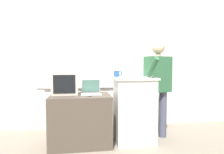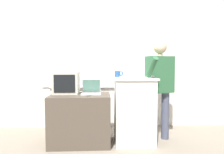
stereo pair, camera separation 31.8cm
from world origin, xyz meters
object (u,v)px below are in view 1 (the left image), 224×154
at_px(lectern_podium, 134,110).
at_px(wireless_keyboard, 136,77).
at_px(side_desk, 81,120).
at_px(coffee_mug, 117,74).
at_px(computer_mouse_by_laptop, 90,95).
at_px(person_presenter, 158,82).
at_px(laptop, 91,90).
at_px(computer_mouse_by_keyboard, 152,76).
at_px(crt_monitor, 65,83).

xyz_separation_m(lectern_podium, wireless_keyboard, (0.01, -0.07, 0.53)).
xyz_separation_m(lectern_podium, side_desk, (-0.85, 0.04, -0.14)).
height_order(side_desk, coffee_mug, coffee_mug).
bearing_deg(computer_mouse_by_laptop, person_presenter, 10.45).
bearing_deg(lectern_podium, coffee_mug, 142.36).
relative_size(lectern_podium, person_presenter, 0.63).
relative_size(person_presenter, laptop, 5.29).
distance_m(side_desk, wireless_keyboard, 1.10).
xyz_separation_m(person_presenter, laptop, (-1.12, 0.01, -0.11)).
xyz_separation_m(wireless_keyboard, coffee_mug, (-0.26, 0.26, 0.04)).
xyz_separation_m(lectern_podium, laptop, (-0.68, 0.11, 0.32)).
bearing_deg(side_desk, laptop, 24.66).
distance_m(laptop, computer_mouse_by_laptop, 0.23).
relative_size(lectern_podium, side_desk, 1.12).
xyz_separation_m(person_presenter, computer_mouse_by_laptop, (-1.15, -0.21, -0.16)).
xyz_separation_m(person_presenter, coffee_mug, (-0.68, 0.09, 0.14)).
bearing_deg(person_presenter, computer_mouse_by_keyboard, -150.94).
bearing_deg(side_desk, coffee_mug, 14.58).
relative_size(side_desk, computer_mouse_by_keyboard, 9.29).
bearing_deg(person_presenter, lectern_podium, 175.86).
xyz_separation_m(laptop, wireless_keyboard, (0.70, -0.18, 0.21)).
bearing_deg(computer_mouse_by_keyboard, side_desk, 174.93).
relative_size(lectern_podium, crt_monitor, 2.62).
height_order(person_presenter, coffee_mug, person_presenter).
height_order(computer_mouse_by_laptop, coffee_mug, coffee_mug).
xyz_separation_m(computer_mouse_by_laptop, crt_monitor, (-0.37, 0.27, 0.16)).
bearing_deg(wireless_keyboard, person_presenter, 22.02).
relative_size(side_desk, laptop, 2.99).
height_order(person_presenter, laptop, person_presenter).
relative_size(person_presenter, crt_monitor, 4.14).
relative_size(computer_mouse_by_laptop, coffee_mug, 0.70).
height_order(person_presenter, computer_mouse_by_keyboard, person_presenter).
distance_m(side_desk, person_presenter, 1.41).
bearing_deg(side_desk, wireless_keyboard, -6.67).
height_order(lectern_podium, computer_mouse_by_laptop, lectern_podium).
relative_size(computer_mouse_by_keyboard, coffee_mug, 0.70).
xyz_separation_m(side_desk, coffee_mug, (0.60, 0.16, 0.71)).
height_order(laptop, crt_monitor, crt_monitor).
distance_m(wireless_keyboard, computer_mouse_by_keyboard, 0.26).
distance_m(side_desk, computer_mouse_by_keyboard, 1.32).
xyz_separation_m(computer_mouse_by_laptop, coffee_mug, (0.47, 0.30, 0.30)).
bearing_deg(computer_mouse_by_laptop, side_desk, 134.30).
height_order(wireless_keyboard, computer_mouse_by_laptop, wireless_keyboard).
distance_m(lectern_podium, wireless_keyboard, 0.53).
bearing_deg(coffee_mug, computer_mouse_by_keyboard, -26.21).
height_order(computer_mouse_by_keyboard, coffee_mug, coffee_mug).
bearing_deg(side_desk, lectern_podium, -2.35).
relative_size(lectern_podium, laptop, 3.35).
height_order(lectern_podium, coffee_mug, coffee_mug).
relative_size(person_presenter, computer_mouse_by_keyboard, 16.46).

